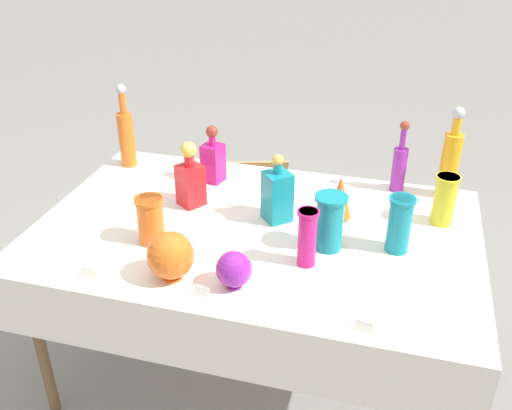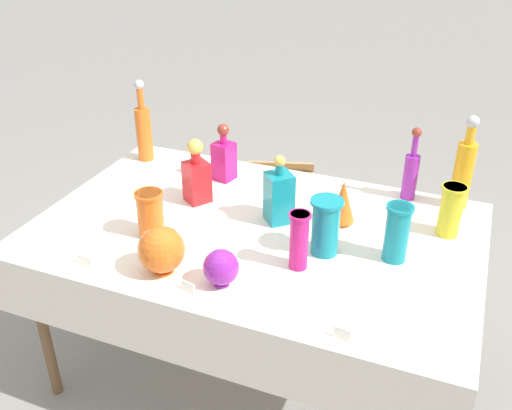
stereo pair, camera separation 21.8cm
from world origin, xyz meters
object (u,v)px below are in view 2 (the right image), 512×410
object	(u,v)px
slender_vase_4	(299,239)
round_bowl_1	(221,267)
tall_bottle_1	(411,172)
slender_vase_0	(326,225)
slender_vase_2	(397,231)
fluted_vase_0	(343,202)
tall_bottle_2	(463,170)
cardboard_box_behind_left	(275,199)
round_bowl_0	(161,250)
cardboard_box_behind_right	(372,255)
square_decanter_1	(224,157)
square_decanter_2	(279,196)
slender_vase_1	(150,213)
tall_bottle_0	(144,129)
square_decanter_0	(197,176)
slender_vase_3	(451,209)

from	to	relation	value
slender_vase_4	round_bowl_1	world-z (taller)	slender_vase_4
tall_bottle_1	slender_vase_4	size ratio (longest dim) A/B	1.49
tall_bottle_1	slender_vase_0	distance (m)	0.58
slender_vase_2	fluted_vase_0	distance (m)	0.30
tall_bottle_2	cardboard_box_behind_left	xyz separation A→B (m)	(-1.10, 0.81, -0.77)
slender_vase_0	slender_vase_2	distance (m)	0.25
round_bowl_0	cardboard_box_behind_right	distance (m)	1.56
square_decanter_1	tall_bottle_1	bearing A→B (deg)	8.88
tall_bottle_1	slender_vase_4	xyz separation A→B (m)	(-0.28, -0.66, -0.01)
square_decanter_2	slender_vase_1	bearing A→B (deg)	-145.75
square_decanter_1	cardboard_box_behind_left	bearing A→B (deg)	95.38
square_decanter_2	round_bowl_1	bearing A→B (deg)	-94.21
slender_vase_1	round_bowl_1	xyz separation A→B (m)	(0.38, -0.18, -0.03)
round_bowl_1	cardboard_box_behind_left	distance (m)	1.85
slender_vase_2	tall_bottle_2	bearing A→B (deg)	70.15
square_decanter_1	cardboard_box_behind_right	world-z (taller)	square_decanter_1
tall_bottle_0	square_decanter_0	distance (m)	0.51
tall_bottle_2	slender_vase_1	size ratio (longest dim) A/B	2.19
round_bowl_0	tall_bottle_1	bearing A→B (deg)	50.78
tall_bottle_1	slender_vase_3	world-z (taller)	tall_bottle_1
tall_bottle_0	round_bowl_1	xyz separation A→B (m)	(0.77, -0.78, -0.09)
slender_vase_3	slender_vase_0	bearing A→B (deg)	-143.68
round_bowl_1	square_decanter_0	bearing A→B (deg)	124.61
tall_bottle_0	fluted_vase_0	bearing A→B (deg)	-12.74
slender_vase_4	square_decanter_1	bearing A→B (deg)	134.75
slender_vase_3	round_bowl_0	xyz separation A→B (m)	(-0.89, -0.62, -0.02)
tall_bottle_0	cardboard_box_behind_right	world-z (taller)	tall_bottle_0
slender_vase_2	round_bowl_0	distance (m)	0.82
slender_vase_0	slender_vase_1	size ratio (longest dim) A/B	1.19
slender_vase_1	slender_vase_3	xyz separation A→B (m)	(1.05, 0.43, 0.01)
fluted_vase_0	tall_bottle_2	bearing A→B (deg)	37.08
tall_bottle_2	square_decanter_2	xyz separation A→B (m)	(-0.65, -0.39, -0.05)
square_decanter_1	slender_vase_4	world-z (taller)	square_decanter_1
tall_bottle_0	fluted_vase_0	size ratio (longest dim) A/B	2.17
slender_vase_0	cardboard_box_behind_left	bearing A→B (deg)	116.56
tall_bottle_2	slender_vase_4	xyz separation A→B (m)	(-0.48, -0.66, -0.05)
tall_bottle_1	fluted_vase_0	distance (m)	0.38
slender_vase_1	round_bowl_1	size ratio (longest dim) A/B	1.40
slender_vase_3	round_bowl_0	world-z (taller)	slender_vase_3
slender_vase_4	slender_vase_1	bearing A→B (deg)	-179.30
slender_vase_4	fluted_vase_0	bearing A→B (deg)	79.52
square_decanter_0	slender_vase_3	world-z (taller)	square_decanter_0
slender_vase_2	tall_bottle_1	bearing A→B (deg)	93.10
slender_vase_4	cardboard_box_behind_right	bearing A→B (deg)	84.77
round_bowl_0	square_decanter_0	bearing A→B (deg)	103.62
square_decanter_0	slender_vase_4	distance (m)	0.62
tall_bottle_1	slender_vase_4	world-z (taller)	tall_bottle_1
square_decanter_1	cardboard_box_behind_right	xyz separation A→B (m)	(0.63, 0.55, -0.72)
tall_bottle_2	fluted_vase_0	world-z (taller)	tall_bottle_2
tall_bottle_2	slender_vase_2	bearing A→B (deg)	-109.85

